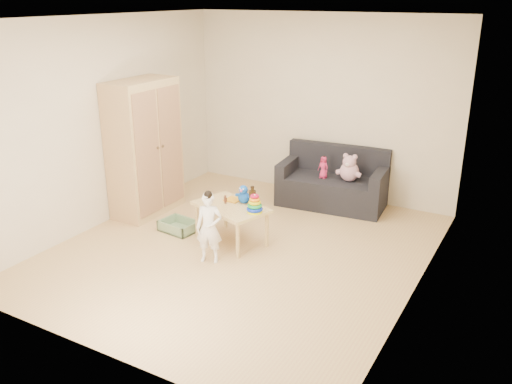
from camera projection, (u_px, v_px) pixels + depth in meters
The scene contains 13 objects.
room at pixel (241, 142), 5.92m from camera, with size 4.50×4.50×4.50m.
wardrobe at pixel (144, 148), 7.19m from camera, with size 0.50×1.00×1.80m, color tan.
sofa at pixel (332, 191), 7.63m from camera, with size 1.46×0.73×0.41m, color black.
play_table at pixel (231, 224), 6.50m from camera, with size 0.88×0.56×0.47m, color #E1CC7B.
storage_bin at pixel (179, 226), 6.85m from camera, with size 0.45×0.33×0.13m, color gray, non-canonical shape.
toddler at pixel (209, 228), 5.96m from camera, with size 0.29×0.20×0.79m, color white.
pink_bear at pixel (349, 169), 7.38m from camera, with size 0.28×0.24×0.32m, color #CD97AD, non-canonical shape.
doll at pixel (323, 167), 7.49m from camera, with size 0.15×0.10×0.31m, color #D5285E.
ring_stacker at pixel (255, 205), 6.19m from camera, with size 0.19×0.19×0.22m.
brown_bottle at pixel (252, 197), 6.39m from camera, with size 0.08×0.08×0.24m.
blue_plush at pixel (244, 194), 6.47m from camera, with size 0.19×0.15×0.23m, color blue, non-canonical shape.
wooden_figure at pixel (225, 199), 6.46m from camera, with size 0.04×0.04×0.11m, color #582C1B, non-canonical shape.
yellow_book at pixel (233, 200), 6.58m from camera, with size 0.18×0.18×0.01m, color orange.
Camera 1 is at (2.96, -4.92, 2.84)m, focal length 38.00 mm.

